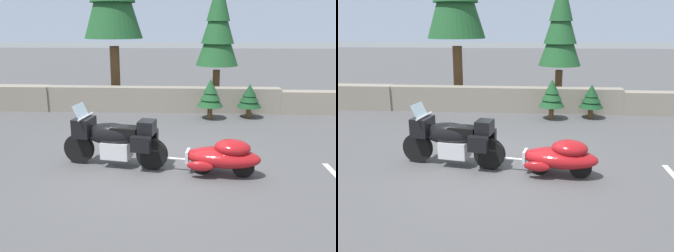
% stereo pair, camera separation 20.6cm
% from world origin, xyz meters
% --- Properties ---
extents(ground_plane, '(80.00, 80.00, 0.00)m').
position_xyz_m(ground_plane, '(0.00, 0.00, 0.00)').
color(ground_plane, '#4C4C4F').
extents(stone_guard_wall, '(24.00, 0.59, 0.86)m').
position_xyz_m(stone_guard_wall, '(-0.68, 5.08, 0.42)').
color(stone_guard_wall, gray).
rests_on(stone_guard_wall, ground).
extents(distant_ridgeline, '(240.00, 80.00, 16.00)m').
position_xyz_m(distant_ridgeline, '(0.00, 95.07, 8.00)').
color(distant_ridgeline, '#99A8BF').
rests_on(distant_ridgeline, ground).
extents(touring_motorcycle, '(2.30, 0.98, 1.33)m').
position_xyz_m(touring_motorcycle, '(-0.69, -0.06, 0.62)').
color(touring_motorcycle, black).
rests_on(touring_motorcycle, ground).
extents(car_shaped_trailer, '(2.23, 0.96, 0.76)m').
position_xyz_m(car_shaped_trailer, '(1.58, -0.45, 0.41)').
color(car_shaped_trailer, black).
rests_on(car_shaped_trailer, ground).
extents(pine_tree_secondary, '(1.52, 1.52, 4.64)m').
position_xyz_m(pine_tree_secondary, '(1.89, 6.04, 2.91)').
color(pine_tree_secondary, brown).
rests_on(pine_tree_secondary, ground).
extents(pine_sapling_near, '(0.79, 0.79, 1.10)m').
position_xyz_m(pine_sapling_near, '(2.85, 4.35, 0.69)').
color(pine_sapling_near, brown).
rests_on(pine_sapling_near, ground).
extents(pine_sapling_farther, '(0.83, 0.83, 1.29)m').
position_xyz_m(pine_sapling_farther, '(1.58, 4.13, 0.80)').
color(pine_sapling_farther, brown).
rests_on(pine_sapling_farther, ground).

